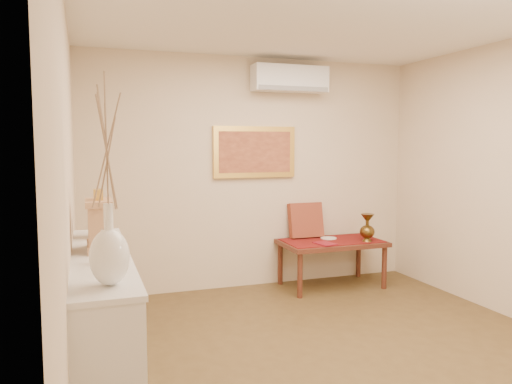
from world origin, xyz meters
name	(u,v)px	position (x,y,z in m)	size (l,w,h in m)	color
floor	(347,360)	(0.00, 0.00, 0.00)	(4.50, 4.50, 0.00)	brown
ceiling	(353,6)	(0.00, 0.00, 2.70)	(4.50, 4.50, 0.00)	white
wall_back	(254,173)	(0.00, 2.25, 1.35)	(4.00, 0.02, 2.70)	beige
wall_left	(69,198)	(-2.00, 0.00, 1.35)	(0.02, 4.50, 2.70)	beige
white_vase	(107,182)	(-1.80, -0.77, 1.50)	(0.20, 0.20, 1.04)	white
candlestick	(107,250)	(-1.80, -0.45, 1.10)	(0.11, 0.11, 0.24)	silver
brass_urn_small	(103,245)	(-1.81, -0.26, 1.09)	(0.10, 0.10, 0.22)	brown
table_cloth	(332,241)	(0.85, 1.88, 0.55)	(1.14, 0.59, 0.01)	maroon
brass_urn_tall	(367,225)	(1.21, 1.69, 0.76)	(0.18, 0.18, 0.40)	brown
plate	(329,238)	(0.86, 1.98, 0.56)	(0.19, 0.19, 0.01)	white
menu	(325,244)	(0.67, 1.70, 0.56)	(0.18, 0.25, 0.01)	maroon
cushion	(306,220)	(0.63, 2.15, 0.77)	(0.42, 0.10, 0.42)	maroon
display_ledge	(102,327)	(-1.82, 0.00, 0.49)	(0.37, 2.02, 0.98)	silver
mantel_clock	(99,224)	(-1.82, 0.14, 1.15)	(0.17, 0.36, 0.41)	tan
wooden_chest	(101,221)	(-1.80, 0.63, 1.10)	(0.16, 0.21, 0.24)	tan
low_table	(332,246)	(0.85, 1.88, 0.48)	(1.20, 0.70, 0.55)	#542619
painting	(255,152)	(0.00, 2.22, 1.60)	(1.00, 0.06, 0.60)	gold
ac_unit	(290,79)	(0.40, 2.12, 2.45)	(0.90, 0.25, 0.30)	white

